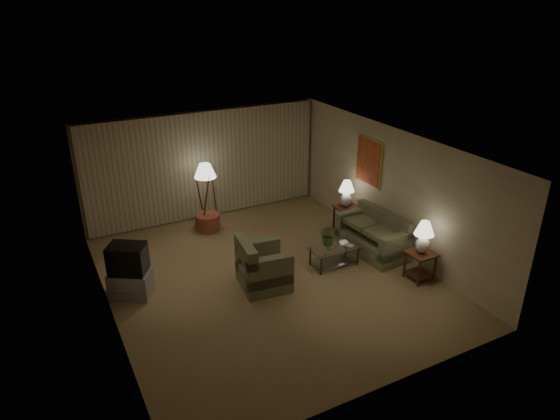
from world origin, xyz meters
The scene contains 16 objects.
ground centered at (0.00, 0.00, 0.00)m, with size 7.00×7.00×0.00m, color tan.
room_shell centered at (0.02, 1.51, 1.75)m, with size 6.04×7.02×2.72m.
sofa centered at (2.50, -0.11, 0.36)m, with size 1.72×1.02×0.72m.
armchair centered at (-0.18, -0.23, 0.39)m, with size 1.16×1.12×0.79m.
side_table_near centered at (2.65, -1.46, 0.41)m, with size 0.50×0.50×0.60m.
side_table_far centered at (2.65, 1.14, 0.40)m, with size 0.51×0.43×0.60m.
table_lamp_near centered at (2.65, -1.46, 0.99)m, with size 0.39×0.39×0.67m.
table_lamp_far centered at (2.65, 1.14, 0.98)m, with size 0.37×0.37×0.64m.
coffee_table centered at (1.45, -0.21, 0.28)m, with size 1.04×0.57×0.41m.
tv_cabinet centered at (-2.55, 0.62, 0.25)m, with size 0.88×0.80×0.50m, color #B0B0B3.
crt_tv centered at (-2.55, 0.62, 0.78)m, with size 0.80×0.75×0.56m, color black.
floor_lamp centered at (-0.23, 2.80, 0.84)m, with size 0.52×0.52×1.60m.
ottoman centered at (-0.29, 2.64, 0.20)m, with size 0.59×0.59×0.39m, color #A24F36.
vase centered at (1.30, -0.21, 0.49)m, with size 0.14×0.14×0.15m, color white.
flowers centered at (1.30, -0.21, 0.78)m, with size 0.40×0.35×0.44m, color #4B6E31.
book centered at (1.70, -0.31, 0.42)m, with size 0.15×0.20×0.02m, color olive.
Camera 1 is at (-3.77, -7.77, 5.29)m, focal length 32.00 mm.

